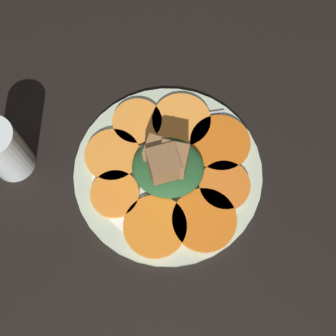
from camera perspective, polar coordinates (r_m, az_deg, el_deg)
The scene contains 13 objects.
table_slab at distance 68.41cm, azimuth -0.00°, elevation -0.91°, with size 120.00×120.00×2.00cm, color black.
plate at distance 66.98cm, azimuth -0.00°, elevation -0.47°, with size 29.91×29.91×1.05cm.
carrot_slice_0 at distance 69.55cm, azimuth 1.82°, elevation 6.49°, with size 9.67×9.67×0.81cm, color orange.
carrot_slice_1 at distance 69.61cm, azimuth -4.20°, elevation 6.33°, with size 8.13×8.13×0.81cm, color orange.
carrot_slice_2 at distance 67.53cm, azimuth -7.52°, elevation 1.78°, with size 8.80×8.80×0.81cm, color orange.
carrot_slice_3 at distance 65.28cm, azimuth -7.21°, elevation -3.50°, with size 7.56×7.56×0.81cm, color orange.
carrot_slice_4 at distance 63.51cm, azimuth -1.76°, elevation -7.89°, with size 9.57×9.57×0.81cm, color orange.
carrot_slice_5 at distance 63.94cm, azimuth 4.93°, elevation -7.00°, with size 9.79×9.79×0.81cm, color orange.
carrot_slice_6 at distance 65.78cm, azimuth 7.67°, elevation -2.32°, with size 7.93×7.93×0.81cm, color orange.
carrot_slice_7 at distance 68.28cm, azimuth 7.04°, elevation 3.41°, with size 9.74×9.74×0.81cm, color orange.
center_pile at distance 63.94cm, azimuth -0.11°, elevation 0.50°, with size 11.22×10.10×7.09cm.
fork at distance 69.45cm, azimuth 0.91°, elevation 6.00°, with size 17.72×6.60×0.40cm.
water_glass at distance 67.72cm, azimuth -21.40°, elevation 2.23°, with size 6.52×6.52×10.72cm.
Camera 1 is at (-2.76, 22.74, 65.46)cm, focal length 45.00 mm.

